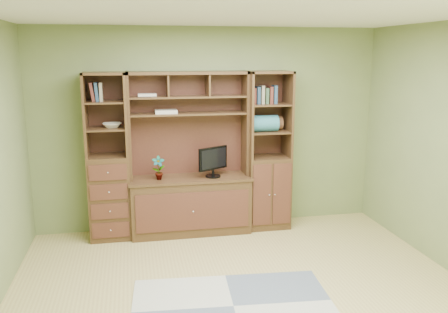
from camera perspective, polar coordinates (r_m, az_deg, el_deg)
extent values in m
cube|color=tan|center=(4.74, 2.46, -16.26)|extent=(4.60, 4.10, 0.04)
cube|color=white|center=(4.18, 2.80, 16.91)|extent=(4.60, 4.10, 0.04)
cube|color=olive|center=(6.20, -1.80, 3.33)|extent=(4.50, 0.04, 2.60)
cube|color=olive|center=(2.47, 13.97, -11.03)|extent=(4.50, 0.04, 2.60)
cube|color=#442B17|center=(5.95, -4.14, 0.23)|extent=(1.54, 0.53, 2.05)
cube|color=#442B17|center=(5.95, -13.78, -0.08)|extent=(0.50, 0.45, 2.05)
cube|color=#442B17|center=(6.19, 5.27, 0.69)|extent=(0.55, 0.45, 2.05)
cube|color=gray|center=(4.53, 1.15, -17.61)|extent=(1.93, 1.36, 0.01)
cube|color=black|center=(5.96, -1.34, 0.01)|extent=(0.47, 0.38, 0.53)
imported|color=#AA5E39|center=(5.91, -7.90, -1.37)|extent=(0.16, 0.11, 0.30)
cube|color=beige|center=(5.92, -6.99, 5.39)|extent=(0.27, 0.20, 0.04)
imported|color=silver|center=(5.88, -13.32, 3.68)|extent=(0.23, 0.23, 0.06)
cube|color=#2F707D|center=(6.06, 4.78, 4.00)|extent=(0.36, 0.21, 0.21)
cube|color=brown|center=(6.22, 5.57, 4.04)|extent=(0.31, 0.17, 0.17)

